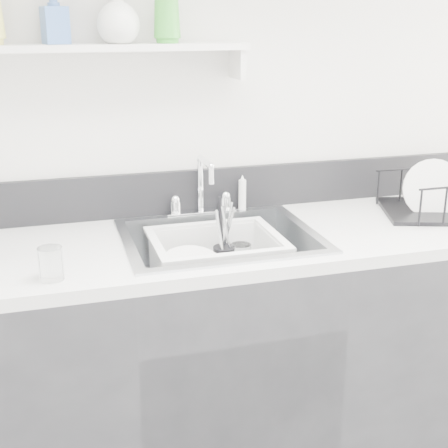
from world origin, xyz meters
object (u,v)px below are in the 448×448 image
object	(u,v)px
sink	(220,262)
wash_tub	(216,260)
counter_run	(220,359)
dish_rack	(445,193)

from	to	relation	value
sink	wash_tub	bearing A→B (deg)	158.44
counter_run	dish_rack	bearing A→B (deg)	1.44
sink	dish_rack	size ratio (longest dim) A/B	1.47
counter_run	sink	distance (m)	0.37
counter_run	wash_tub	distance (m)	0.38
dish_rack	counter_run	bearing A→B (deg)	-160.16
dish_rack	wash_tub	bearing A→B (deg)	-160.47
sink	dish_rack	world-z (taller)	dish_rack
sink	counter_run	bearing A→B (deg)	0.00
sink	dish_rack	distance (m)	0.89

